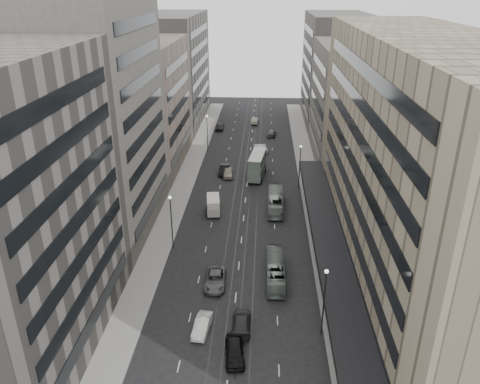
% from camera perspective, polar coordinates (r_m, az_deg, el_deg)
% --- Properties ---
extents(ground, '(220.00, 220.00, 0.00)m').
position_cam_1_polar(ground, '(57.52, -0.59, -13.32)').
color(ground, black).
rests_on(ground, ground).
extents(sidewalk_right, '(4.00, 125.00, 0.15)m').
position_cam_1_polar(sidewalk_right, '(90.55, 8.51, 1.18)').
color(sidewalk_right, gray).
rests_on(sidewalk_right, ground).
extents(sidewalk_left, '(4.00, 125.00, 0.15)m').
position_cam_1_polar(sidewalk_left, '(91.34, -6.65, 1.50)').
color(sidewalk_left, gray).
rests_on(sidewalk_left, ground).
extents(department_store, '(19.20, 60.00, 30.00)m').
position_cam_1_polar(department_store, '(60.09, 20.76, 3.04)').
color(department_store, gray).
rests_on(department_store, ground).
extents(building_right_mid, '(15.00, 28.00, 24.00)m').
position_cam_1_polar(building_right_mid, '(101.92, 13.65, 10.44)').
color(building_right_mid, '#4A4640').
rests_on(building_right_mid, ground).
extents(building_right_far, '(15.00, 32.00, 28.00)m').
position_cam_1_polar(building_right_far, '(130.59, 11.51, 14.43)').
color(building_right_far, '#615D57').
rests_on(building_right_far, ground).
extents(building_left_b, '(15.00, 26.00, 34.00)m').
position_cam_1_polar(building_left_b, '(71.36, -17.34, 8.45)').
color(building_left_b, '#4A4640').
rests_on(building_left_b, ground).
extents(building_left_c, '(15.00, 28.00, 25.00)m').
position_cam_1_polar(building_left_c, '(97.41, -11.80, 10.29)').
color(building_left_c, '#76675B').
rests_on(building_left_c, ground).
extents(building_left_d, '(15.00, 38.00, 28.00)m').
position_cam_1_polar(building_left_d, '(128.67, -8.24, 14.51)').
color(building_left_d, '#615D57').
rests_on(building_left_d, ground).
extents(lamp_right_near, '(0.44, 0.44, 8.32)m').
position_cam_1_polar(lamp_right_near, '(50.76, 10.26, -12.23)').
color(lamp_right_near, '#262628').
rests_on(lamp_right_near, ground).
extents(lamp_right_far, '(0.44, 0.44, 8.32)m').
position_cam_1_polar(lamp_right_far, '(86.15, 7.33, 3.71)').
color(lamp_right_far, '#262628').
rests_on(lamp_right_far, ground).
extents(lamp_left_near, '(0.44, 0.44, 8.32)m').
position_cam_1_polar(lamp_left_near, '(66.04, -8.40, -2.95)').
color(lamp_left_near, '#262628').
rests_on(lamp_left_near, ground).
extents(lamp_left_far, '(0.44, 0.44, 8.32)m').
position_cam_1_polar(lamp_left_far, '(105.64, -4.02, 7.70)').
color(lamp_left_far, '#262628').
rests_on(lamp_left_far, ground).
extents(bus_near, '(2.39, 9.69, 2.69)m').
position_cam_1_polar(bus_near, '(60.88, 4.32, -9.48)').
color(bus_near, gray).
rests_on(bus_near, ground).
extents(bus_far, '(2.62, 10.36, 2.87)m').
position_cam_1_polar(bus_far, '(78.89, 4.34, -1.10)').
color(bus_far, '#919C92').
rests_on(bus_far, ground).
extents(double_decker, '(3.59, 9.04, 4.82)m').
position_cam_1_polar(double_decker, '(91.36, 2.13, 3.36)').
color(double_decker, slate).
rests_on(double_decker, ground).
extents(panel_van, '(2.72, 4.79, 2.88)m').
position_cam_1_polar(panel_van, '(77.18, -3.29, -1.54)').
color(panel_van, '#B4ADA2').
rests_on(panel_van, ground).
extents(sedan_0, '(2.49, 5.05, 1.66)m').
position_cam_1_polar(sedan_0, '(50.14, -0.67, -18.80)').
color(sedan_0, black).
rests_on(sedan_0, ground).
extents(sedan_1, '(2.03, 4.56, 1.46)m').
position_cam_1_polar(sedan_1, '(53.36, -4.64, -15.89)').
color(sedan_1, white).
rests_on(sedan_1, ground).
extents(sedan_2, '(2.77, 5.70, 1.56)m').
position_cam_1_polar(sedan_2, '(60.07, -3.04, -10.61)').
color(sedan_2, '#5D5D60').
rests_on(sedan_2, ground).
extents(sedan_3, '(2.18, 5.25, 1.52)m').
position_cam_1_polar(sedan_3, '(53.54, 0.18, -15.59)').
color(sedan_3, '#262628').
rests_on(sedan_3, ground).
extents(sedan_4, '(2.29, 4.94, 1.64)m').
position_cam_1_polar(sedan_4, '(92.18, -1.47, 2.37)').
color(sedan_4, '#A19C86').
rests_on(sedan_4, ground).
extents(sedan_5, '(1.88, 5.23, 1.72)m').
position_cam_1_polar(sedan_5, '(93.55, -1.93, 2.73)').
color(sedan_5, black).
rests_on(sedan_5, ground).
extents(sedan_6, '(3.44, 6.20, 1.64)m').
position_cam_1_polar(sedan_6, '(106.47, 2.54, 5.39)').
color(sedan_6, white).
rests_on(sedan_6, ground).
extents(sedan_7, '(2.57, 5.19, 1.45)m').
position_cam_1_polar(sedan_7, '(117.83, 3.86, 7.18)').
color(sedan_7, '#575659').
rests_on(sedan_7, ground).
extents(sedan_8, '(2.08, 4.96, 1.68)m').
position_cam_1_polar(sedan_8, '(122.75, -2.48, 7.96)').
color(sedan_8, '#262628').
rests_on(sedan_8, ground).
extents(sedan_9, '(2.00, 4.98, 1.61)m').
position_cam_1_polar(sedan_9, '(128.50, 1.82, 8.70)').
color(sedan_9, '#A6A089').
rests_on(sedan_9, ground).
extents(pedestrian, '(0.75, 0.74, 1.75)m').
position_cam_1_polar(pedestrian, '(48.97, 12.50, -20.49)').
color(pedestrian, black).
rests_on(pedestrian, sidewalk_right).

